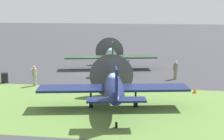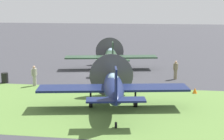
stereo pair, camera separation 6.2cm
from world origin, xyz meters
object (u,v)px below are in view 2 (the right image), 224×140
(fuel_drum, at_px, (5,78))
(ground_crew_chief, at_px, (176,70))
(airplane_lead, at_px, (111,56))
(ground_crew_mechanic, at_px, (34,75))
(runway_marker_cone, at_px, (195,91))
(airplane_wingman, at_px, (113,87))

(fuel_drum, bearing_deg, ground_crew_chief, 13.23)
(airplane_lead, height_order, ground_crew_mechanic, airplane_lead)
(ground_crew_mechanic, bearing_deg, fuel_drum, -77.72)
(ground_crew_chief, height_order, runway_marker_cone, ground_crew_chief)
(fuel_drum, bearing_deg, runway_marker_cone, -4.36)
(airplane_wingman, bearing_deg, ground_crew_mechanic, 134.37)
(fuel_drum, bearing_deg, ground_crew_mechanic, -12.37)
(ground_crew_chief, distance_m, ground_crew_mechanic, 12.71)
(ground_crew_chief, relative_size, fuel_drum, 1.92)
(fuel_drum, bearing_deg, airplane_wingman, -29.71)
(airplane_wingman, bearing_deg, airplane_lead, 88.59)
(airplane_lead, bearing_deg, runway_marker_cone, -58.00)
(ground_crew_mechanic, bearing_deg, airplane_wingman, 79.24)
(airplane_wingman, bearing_deg, ground_crew_chief, 54.50)
(airplane_wingman, bearing_deg, runway_marker_cone, 29.10)
(ground_crew_mechanic, xyz_separation_m, runway_marker_cone, (13.30, -0.58, -0.69))
(runway_marker_cone, bearing_deg, airplane_lead, 132.87)
(airplane_wingman, height_order, ground_crew_mechanic, airplane_wingman)
(ground_crew_chief, bearing_deg, runway_marker_cone, -122.44)
(airplane_wingman, relative_size, fuel_drum, 11.31)
(airplane_wingman, distance_m, ground_crew_chief, 10.55)
(ground_crew_chief, relative_size, runway_marker_cone, 3.93)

